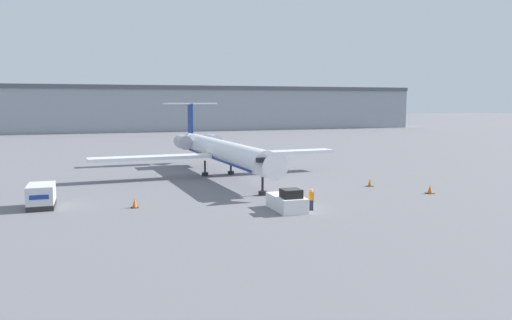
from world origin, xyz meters
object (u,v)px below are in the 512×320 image
(traffic_cone_right, at_px, (370,183))
(worker_near_tug, at_px, (311,199))
(pushback_tug, at_px, (287,202))
(traffic_cone_left, at_px, (135,203))
(traffic_cone_mid, at_px, (430,190))
(luggage_cart, at_px, (41,196))
(airplane_main, at_px, (219,150))

(traffic_cone_right, bearing_deg, worker_near_tug, -141.09)
(pushback_tug, relative_size, traffic_cone_right, 5.33)
(traffic_cone_left, bearing_deg, traffic_cone_mid, -4.94)
(pushback_tug, relative_size, traffic_cone_left, 5.21)
(luggage_cart, bearing_deg, pushback_tug, -21.24)
(traffic_cone_right, relative_size, traffic_cone_mid, 1.01)
(airplane_main, distance_m, pushback_tug, 20.86)
(traffic_cone_left, bearing_deg, airplane_main, 54.10)
(traffic_cone_left, bearing_deg, luggage_cart, 161.01)
(airplane_main, relative_size, pushback_tug, 7.49)
(airplane_main, height_order, worker_near_tug, airplane_main)
(traffic_cone_mid, bearing_deg, pushback_tug, -171.07)
(airplane_main, xyz_separation_m, traffic_cone_left, (-11.41, -15.76, -2.75))
(luggage_cart, xyz_separation_m, traffic_cone_mid, (35.42, -4.99, -0.62))
(luggage_cart, height_order, traffic_cone_left, luggage_cart)
(pushback_tug, height_order, traffic_cone_left, pushback_tug)
(airplane_main, height_order, traffic_cone_right, airplane_main)
(worker_near_tug, relative_size, traffic_cone_left, 2.21)
(airplane_main, xyz_separation_m, traffic_cone_mid, (16.55, -18.18, -2.76))
(pushback_tug, height_order, traffic_cone_right, pushback_tug)
(airplane_main, distance_m, luggage_cart, 23.13)
(luggage_cart, height_order, traffic_cone_right, luggage_cart)
(airplane_main, height_order, traffic_cone_left, airplane_main)
(airplane_main, bearing_deg, worker_near_tug, -83.90)
(worker_near_tug, height_order, traffic_cone_left, worker_near_tug)
(airplane_main, height_order, luggage_cart, airplane_main)
(luggage_cart, xyz_separation_m, worker_near_tug, (21.17, -8.28, -0.04))
(airplane_main, distance_m, worker_near_tug, 21.71)
(worker_near_tug, distance_m, traffic_cone_right, 14.06)
(worker_near_tug, relative_size, traffic_cone_right, 2.27)
(pushback_tug, height_order, traffic_cone_mid, pushback_tug)
(luggage_cart, distance_m, worker_near_tug, 22.73)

